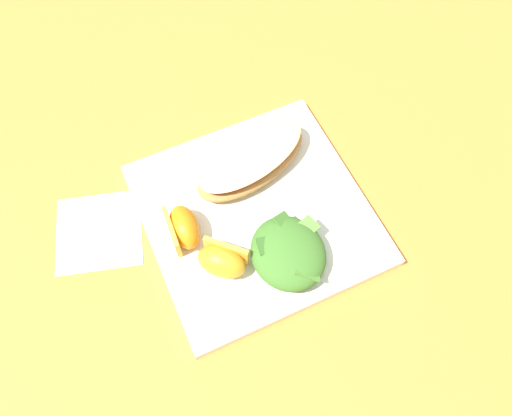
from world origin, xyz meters
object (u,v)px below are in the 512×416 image
Objects in this scene: paper_napkin at (99,231)px; cheesy_pizza_bread at (251,159)px; green_salad_pile at (288,253)px; orange_wedge_middle at (222,261)px; white_plate at (256,214)px; orange_wedge_front at (183,228)px.

cheesy_pizza_bread is at bearing 89.67° from paper_napkin.
green_salad_pile is 0.08m from orange_wedge_middle.
white_plate is at bearing -19.16° from cheesy_pizza_bread.
white_plate is 2.55× the size of paper_napkin.
orange_wedge_middle reaches higher than white_plate.
orange_wedge_front is (-0.08, -0.10, -0.00)m from green_salad_pile.
orange_wedge_middle reaches higher than cheesy_pizza_bread.
orange_wedge_middle reaches higher than paper_napkin.
paper_napkin is (-0.12, -0.13, -0.03)m from orange_wedge_middle.
orange_wedge_front reaches higher than paper_napkin.
white_plate is 0.21m from paper_napkin.
orange_wedge_middle is at bearing -107.29° from green_salad_pile.
paper_napkin is (-0.00, -0.22, -0.03)m from cheesy_pizza_bread.
orange_wedge_middle is 0.18m from paper_napkin.
orange_wedge_middle is (0.06, 0.03, 0.00)m from orange_wedge_front.
green_salad_pile is 0.91× the size of paper_napkin.
paper_napkin is at bearing -90.33° from cheesy_pizza_bread.
orange_wedge_front reaches higher than cheesy_pizza_bread.
orange_wedge_front is 0.56× the size of paper_napkin.
orange_wedge_front is at bearing -64.27° from cheesy_pizza_bread.
paper_napkin is at bearing -133.02° from orange_wedge_middle.
orange_wedge_middle is at bearing 23.85° from orange_wedge_front.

